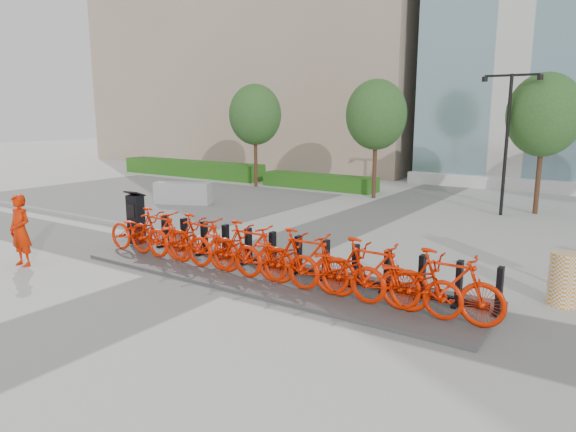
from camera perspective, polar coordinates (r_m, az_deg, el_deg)
The scene contains 27 objects.
ground at distance 12.16m, azimuth -7.92°, elevation -6.19°, with size 120.00×120.00×0.00m, color #ACACA6.
gravel_patch at distance 23.94m, azimuth -14.71°, elevation 2.19°, with size 14.00×14.00×0.00m, color slate.
curb at distance 20.96m, azimuth -25.17°, elevation 0.43°, with size 14.00×0.25×0.15m, color gray.
hedge_a at distance 31.20m, azimuth -10.72°, elevation 5.22°, with size 10.00×1.40×0.90m, color #296518.
hedge_b at distance 25.49m, azimuth 3.45°, elevation 3.85°, with size 6.00×1.20×0.70m, color #296518.
tree_0 at distance 25.96m, azimuth -3.67°, elevation 11.15°, with size 2.60×2.60×5.10m.
tree_1 at distance 22.61m, azimuth 9.78°, elevation 11.01°, with size 2.60×2.60×5.10m.
tree_2 at distance 20.80m, azimuth 26.59°, elevation 10.00°, with size 2.60×2.60×5.10m.
streetlamp at distance 19.98m, azimuth 23.22°, elevation 8.95°, with size 2.00×0.20×5.00m.
dock_pad at distance 11.59m, azimuth -2.09°, elevation -6.76°, with size 9.60×2.40×0.08m, color #424242.
dock_rail_posts at distance 11.60m, azimuth 0.96°, elevation -4.34°, with size 8.74×0.50×0.85m, color black, non-canonical shape.
bike_0 at distance 13.78m, azimuth -16.24°, elevation -1.70°, with size 0.74×2.14×1.12m, color red.
bike_1 at distance 13.24m, azimuth -14.25°, elevation -1.85°, with size 0.59×2.07×1.25m, color red.
bike_2 at distance 12.73m, azimuth -12.06°, elevation -2.54°, with size 0.74×2.14×1.12m, color red.
bike_3 at distance 12.22m, azimuth -9.71°, elevation -2.73°, with size 0.59×2.07×1.25m, color red.
bike_4 at distance 11.77m, azimuth -7.15°, elevation -3.51°, with size 0.74×2.14×1.12m, color red.
bike_5 at distance 11.31m, azimuth -4.39°, elevation -3.75°, with size 0.59×2.07×1.25m, color red.
bike_6 at distance 10.91m, azimuth -1.40°, elevation -4.62°, with size 0.74×2.14×1.12m, color red.
bike_7 at distance 10.51m, azimuth 1.82°, elevation -4.89°, with size 0.59×2.07×1.25m, color red.
bike_8 at distance 10.18m, azimuth 5.28°, elevation -5.83°, with size 0.74×2.14×1.12m, color red.
bike_9 at distance 9.85m, azimuth 8.98°, elevation -6.13°, with size 0.59×2.07×1.25m, color red.
bike_10 at distance 9.61m, azimuth 12.89°, elevation -7.11°, with size 0.74×2.14×1.12m, color red.
bike_11 at distance 9.38m, azimuth 17.05°, elevation -7.40°, with size 0.59×2.07×1.25m, color red.
kiosk at distance 14.81m, azimuth -16.54°, elevation -0.23°, with size 0.51×0.45×1.49m.
worker_red at distance 13.92m, azimuth -27.60°, elevation -1.43°, with size 0.64×0.42×1.75m, color #BF1D00.
construction_barrel at distance 11.20m, azimuth 28.30°, elevation -6.21°, with size 0.54×0.54×1.04m, color orange.
jersey_barrier at distance 21.41m, azimuth -11.61°, elevation 2.48°, with size 2.30×0.63×0.89m, color gray.
Camera 1 is at (7.78, -8.62, 3.62)m, focal length 32.00 mm.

